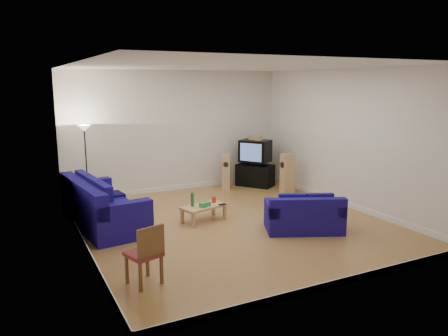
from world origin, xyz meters
name	(u,v)px	position (x,y,z in m)	size (l,w,h in m)	color
room	(233,150)	(0.00, 0.00, 1.54)	(6.01, 6.51, 3.21)	brown
sofa_three_seat	(101,209)	(-2.49, 1.03, 0.36)	(1.37, 2.60, 0.96)	#0D035F
sofa_loveseat	(304,217)	(1.02, -1.07, 0.28)	(1.67, 1.35, 0.73)	#0D035F
coffee_table	(204,208)	(-0.49, 0.38, 0.29)	(1.04, 0.71, 0.35)	tan
bottle	(192,200)	(-0.72, 0.43, 0.49)	(0.07, 0.07, 0.29)	#197233
tissue_box	(205,204)	(-0.50, 0.28, 0.39)	(0.23, 0.13, 0.09)	green
red_canister	(214,200)	(-0.20, 0.50, 0.41)	(0.09, 0.09, 0.13)	red
remote	(222,204)	(-0.12, 0.25, 0.36)	(0.16, 0.05, 0.02)	black
tv_stand	(255,175)	(2.13, 2.68, 0.30)	(1.00, 0.55, 0.61)	black
av_receiver	(257,163)	(2.15, 2.62, 0.66)	(0.40, 0.33, 0.09)	black
television	(255,151)	(2.10, 2.63, 1.01)	(0.93, 0.98, 0.61)	black
centre_speaker	(256,138)	(2.11, 2.64, 1.38)	(0.38, 0.15, 0.13)	tan
speaker_left	(226,172)	(1.23, 2.70, 0.48)	(0.34, 0.36, 0.96)	tan
speaker_right	(287,174)	(2.45, 1.57, 0.53)	(0.34, 0.26, 1.05)	tan
floor_lamp	(85,140)	(-2.45, 2.70, 1.58)	(0.33, 0.33, 1.92)	black
dining_chair	(146,252)	(-2.43, -1.96, 0.51)	(0.55, 0.55, 0.91)	brown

